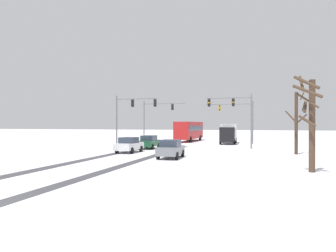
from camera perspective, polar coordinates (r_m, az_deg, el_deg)
ground_plane at (r=13.51m, az=-25.99°, el=-12.52°), size 300.00×300.00×0.00m
wheel_track_left_lane at (r=27.12m, az=-4.75°, el=-5.99°), size 0.92×33.94×0.01m
wheel_track_right_lane at (r=29.00m, az=-13.22°, el=-5.59°), size 1.11×33.94×0.01m
sidewalk_kerb_right at (r=23.94m, az=17.32°, el=-6.72°), size 4.00×33.94×0.12m
traffic_signal_near_left at (r=39.84m, az=-6.68°, el=2.67°), size 5.26×0.70×6.50m
traffic_signal_near_right at (r=38.73m, az=11.91°, el=2.73°), size 5.27×0.56×6.50m
traffic_signal_far_right at (r=50.87m, az=12.45°, el=2.04°), size 7.32×0.42×6.50m
traffic_signal_far_left at (r=49.07m, az=-2.27°, el=2.06°), size 6.61×0.38×6.50m
car_dark_green_lead at (r=39.12m, az=-3.36°, el=-2.85°), size 1.86×4.11×1.62m
car_white_second at (r=33.99m, az=-6.90°, el=-3.33°), size 1.90×4.13×1.62m
car_grey_third at (r=28.35m, az=0.48°, el=-4.07°), size 1.93×4.15×1.62m
bus_oncoming at (r=56.15m, az=3.80°, el=-0.68°), size 3.06×11.11×3.38m
box_truck_delivery at (r=50.27m, az=10.67°, el=-1.21°), size 2.42×7.44×3.02m
bare_tree_sidewalk_near at (r=21.80m, az=23.95°, el=1.24°), size 1.68×1.91×6.12m
bare_tree_sidewalk_mid at (r=34.17m, az=21.83°, el=0.70°), size 2.08×2.07×6.16m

